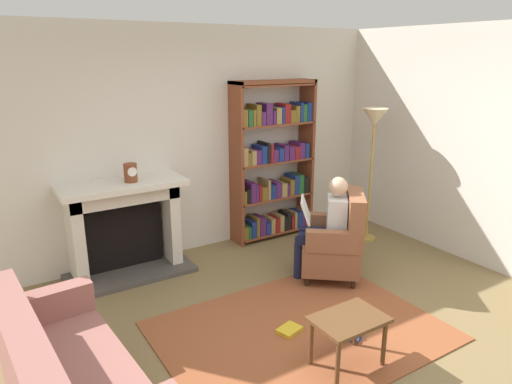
{
  "coord_description": "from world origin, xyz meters",
  "views": [
    {
      "loc": [
        -2.23,
        -2.52,
        2.35
      ],
      "look_at": [
        0.1,
        1.2,
        1.05
      ],
      "focal_mm": 32.39,
      "sensor_mm": 36.0,
      "label": 1
    }
  ],
  "objects_px": {
    "armchair_reading": "(337,241)",
    "side_table": "(349,325)",
    "fireplace": "(124,224)",
    "mantel_clock": "(131,173)",
    "seated_reader": "(327,224)",
    "bookshelf": "(273,164)",
    "floor_lamp": "(374,129)"
  },
  "relations": [
    {
      "from": "bookshelf",
      "to": "mantel_clock",
      "type": "bearing_deg",
      "value": -175.97
    },
    {
      "from": "fireplace",
      "to": "mantel_clock",
      "type": "height_order",
      "value": "mantel_clock"
    },
    {
      "from": "floor_lamp",
      "to": "side_table",
      "type": "bearing_deg",
      "value": -138.16
    },
    {
      "from": "seated_reader",
      "to": "side_table",
      "type": "relative_size",
      "value": 2.04
    },
    {
      "from": "fireplace",
      "to": "seated_reader",
      "type": "height_order",
      "value": "seated_reader"
    },
    {
      "from": "mantel_clock",
      "to": "armchair_reading",
      "type": "distance_m",
      "value": 2.33
    },
    {
      "from": "side_table",
      "to": "armchair_reading",
      "type": "bearing_deg",
      "value": 51.84
    },
    {
      "from": "bookshelf",
      "to": "floor_lamp",
      "type": "xyz_separation_m",
      "value": [
        0.98,
        -0.78,
        0.47
      ]
    },
    {
      "from": "mantel_clock",
      "to": "bookshelf",
      "type": "xyz_separation_m",
      "value": [
        1.92,
        0.14,
        -0.16
      ]
    },
    {
      "from": "fireplace",
      "to": "armchair_reading",
      "type": "relative_size",
      "value": 1.4
    },
    {
      "from": "fireplace",
      "to": "mantel_clock",
      "type": "bearing_deg",
      "value": -47.74
    },
    {
      "from": "bookshelf",
      "to": "armchair_reading",
      "type": "bearing_deg",
      "value": -94.48
    },
    {
      "from": "mantel_clock",
      "to": "side_table",
      "type": "bearing_deg",
      "value": -70.62
    },
    {
      "from": "seated_reader",
      "to": "side_table",
      "type": "bearing_deg",
      "value": 5.25
    },
    {
      "from": "mantel_clock",
      "to": "armchair_reading",
      "type": "height_order",
      "value": "mantel_clock"
    },
    {
      "from": "seated_reader",
      "to": "bookshelf",
      "type": "bearing_deg",
      "value": -149.61
    },
    {
      "from": "fireplace",
      "to": "armchair_reading",
      "type": "distance_m",
      "value": 2.34
    },
    {
      "from": "seated_reader",
      "to": "armchair_reading",
      "type": "bearing_deg",
      "value": 90.0
    },
    {
      "from": "armchair_reading",
      "to": "mantel_clock",
      "type": "bearing_deg",
      "value": -85.95
    },
    {
      "from": "mantel_clock",
      "to": "armchair_reading",
      "type": "relative_size",
      "value": 0.2
    },
    {
      "from": "armchair_reading",
      "to": "floor_lamp",
      "type": "bearing_deg",
      "value": 158.69
    },
    {
      "from": "fireplace",
      "to": "seated_reader",
      "type": "distance_m",
      "value": 2.22
    },
    {
      "from": "fireplace",
      "to": "side_table",
      "type": "height_order",
      "value": "fireplace"
    },
    {
      "from": "bookshelf",
      "to": "floor_lamp",
      "type": "distance_m",
      "value": 1.34
    },
    {
      "from": "armchair_reading",
      "to": "side_table",
      "type": "xyz_separation_m",
      "value": [
        -0.94,
        -1.2,
        -0.06
      ]
    },
    {
      "from": "fireplace",
      "to": "floor_lamp",
      "type": "xyz_separation_m",
      "value": [
        2.99,
        -0.74,
        0.9
      ]
    },
    {
      "from": "seated_reader",
      "to": "floor_lamp",
      "type": "bearing_deg",
      "value": 153.89
    },
    {
      "from": "fireplace",
      "to": "floor_lamp",
      "type": "distance_m",
      "value": 3.21
    },
    {
      "from": "armchair_reading",
      "to": "side_table",
      "type": "relative_size",
      "value": 1.73
    },
    {
      "from": "fireplace",
      "to": "mantel_clock",
      "type": "relative_size",
      "value": 6.84
    },
    {
      "from": "mantel_clock",
      "to": "side_table",
      "type": "distance_m",
      "value": 2.73
    },
    {
      "from": "side_table",
      "to": "bookshelf",
      "type": "bearing_deg",
      "value": 67.96
    }
  ]
}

